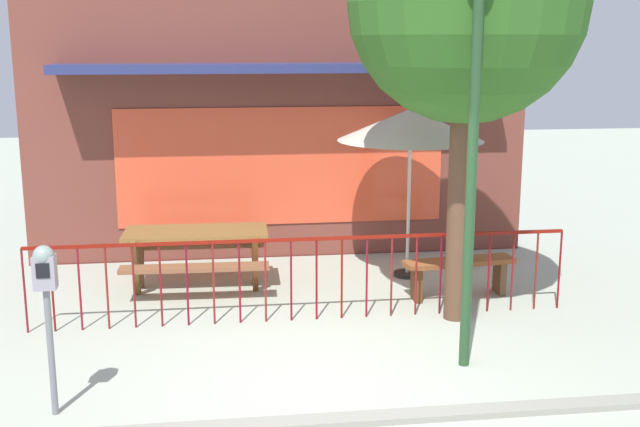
{
  "coord_description": "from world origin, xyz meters",
  "views": [
    {
      "loc": [
        -0.96,
        -6.92,
        3.13
      ],
      "look_at": [
        0.24,
        2.01,
        1.15
      ],
      "focal_mm": 44.38,
      "sensor_mm": 36.0,
      "label": 1
    }
  ],
  "objects": [
    {
      "name": "ground",
      "position": [
        0.0,
        0.0,
        0.0
      ],
      "size": [
        40.0,
        40.0,
        0.0
      ],
      "primitive_type": "plane",
      "color": "#A6AF9D"
    },
    {
      "name": "pub_storefront",
      "position": [
        0.0,
        4.57,
        2.91
      ],
      "size": [
        7.25,
        1.24,
        5.86
      ],
      "color": "#471512",
      "rests_on": "ground"
    },
    {
      "name": "patio_fence_front",
      "position": [
        -0.0,
        1.61,
        0.66
      ],
      "size": [
        6.11,
        0.04,
        0.97
      ],
      "color": "maroon",
      "rests_on": "ground"
    },
    {
      "name": "picnic_table_left",
      "position": [
        -1.22,
        2.93,
        0.61
      ],
      "size": [
        1.84,
        1.41,
        0.79
      ],
      "color": "brown",
      "rests_on": "ground"
    },
    {
      "name": "patio_umbrella",
      "position": [
        1.58,
        3.14,
        2.04
      ],
      "size": [
        1.92,
        1.92,
        2.26
      ],
      "color": "black",
      "rests_on": "ground"
    },
    {
      "name": "patio_bench",
      "position": [
        2.0,
        2.18,
        0.35
      ],
      "size": [
        1.43,
        0.49,
        0.48
      ],
      "color": "brown",
      "rests_on": "ground"
    },
    {
      "name": "parking_meter_near",
      "position": [
        -2.38,
        -0.43,
        1.15
      ],
      "size": [
        0.18,
        0.17,
        1.49
      ],
      "color": "slate",
      "rests_on": "ground"
    },
    {
      "name": "street_tree",
      "position": [
        1.73,
        1.43,
        3.49
      ],
      "size": [
        2.55,
        2.55,
        4.79
      ],
      "color": "brown",
      "rests_on": "ground"
    },
    {
      "name": "street_lamp",
      "position": [
        1.42,
        0.12,
        2.55
      ],
      "size": [
        0.28,
        0.28,
        3.89
      ],
      "color": "#224424",
      "rests_on": "ground"
    },
    {
      "name": "curb_edge",
      "position": [
        0.0,
        -0.92,
        0.0
      ],
      "size": [
        10.15,
        0.2,
        0.11
      ],
      "primitive_type": "cube",
      "color": "gray",
      "rests_on": "ground"
    }
  ]
}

